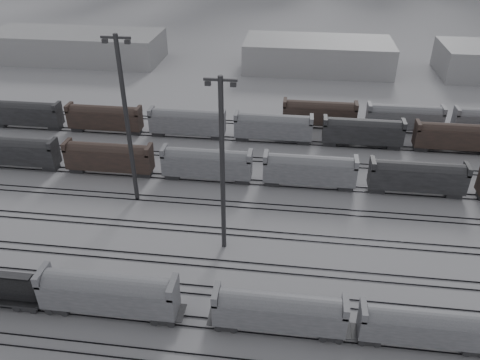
# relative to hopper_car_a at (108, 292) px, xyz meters

# --- Properties ---
(ground) EXTENTS (900.00, 900.00, 0.00)m
(ground) POSITION_rel_hopper_car_a_xyz_m (14.19, -1.00, -3.46)
(ground) COLOR #B6B5BA
(ground) RESTS_ON ground
(tracks) EXTENTS (220.00, 71.50, 0.16)m
(tracks) POSITION_rel_hopper_car_a_xyz_m (14.19, 16.50, -3.38)
(tracks) COLOR black
(tracks) RESTS_ON ground
(hopper_car_a) EXTENTS (15.65, 3.11, 5.60)m
(hopper_car_a) POSITION_rel_hopper_car_a_xyz_m (0.00, 0.00, 0.00)
(hopper_car_a) COLOR black
(hopper_car_a) RESTS_ON ground
(hopper_car_b) EXTENTS (14.31, 2.84, 5.12)m
(hopper_car_b) POSITION_rel_hopper_car_a_xyz_m (19.01, 0.00, -0.30)
(hopper_car_b) COLOR black
(hopper_car_b) RESTS_ON ground
(hopper_car_c) EXTENTS (13.40, 2.66, 4.79)m
(hopper_car_c) POSITION_rel_hopper_car_a_xyz_m (34.09, 0.00, -0.50)
(hopper_car_c) COLOR black
(hopper_car_c) RESTS_ON ground
(light_mast_b) EXTENTS (4.13, 0.66, 25.84)m
(light_mast_b) POSITION_rel_hopper_car_a_xyz_m (-4.79, 23.73, 10.25)
(light_mast_b) COLOR #353537
(light_mast_b) RESTS_ON ground
(light_mast_c) EXTENTS (3.86, 0.62, 24.13)m
(light_mast_c) POSITION_rel_hopper_car_a_xyz_m (10.79, 13.79, 9.34)
(light_mast_c) COLOR #353537
(light_mast_c) RESTS_ON ground
(bg_string_near) EXTENTS (151.00, 3.00, 5.60)m
(bg_string_near) POSITION_rel_hopper_car_a_xyz_m (22.19, 31.00, -0.66)
(bg_string_near) COLOR gray
(bg_string_near) RESTS_ON ground
(bg_string_mid) EXTENTS (151.00, 3.00, 5.60)m
(bg_string_mid) POSITION_rel_hopper_car_a_xyz_m (32.19, 47.00, -0.66)
(bg_string_mid) COLOR black
(bg_string_mid) RESTS_ON ground
(bg_string_far) EXTENTS (66.00, 3.00, 5.60)m
(bg_string_far) POSITION_rel_hopper_car_a_xyz_m (49.69, 55.00, -0.66)
(bg_string_far) COLOR #45332C
(bg_string_far) RESTS_ON ground
(warehouse_left) EXTENTS (50.00, 18.00, 8.00)m
(warehouse_left) POSITION_rel_hopper_car_a_xyz_m (-45.81, 94.00, 0.54)
(warehouse_left) COLOR #B0AFB2
(warehouse_left) RESTS_ON ground
(warehouse_mid) EXTENTS (40.00, 18.00, 8.00)m
(warehouse_mid) POSITION_rel_hopper_car_a_xyz_m (24.19, 94.00, 0.54)
(warehouse_mid) COLOR #B0AFB2
(warehouse_mid) RESTS_ON ground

